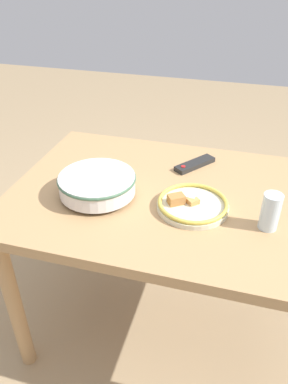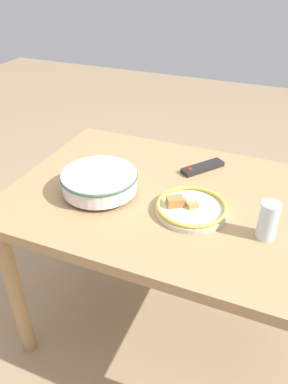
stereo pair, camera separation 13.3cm
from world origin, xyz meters
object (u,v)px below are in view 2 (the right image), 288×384
at_px(food_plate, 191,208).
at_px(drinking_glass, 268,221).
at_px(noodle_bowl, 100,181).
at_px(tv_remote, 203,167).

bearing_deg(food_plate, drinking_glass, -8.91).
distance_m(noodle_bowl, tv_remote, 0.44).
bearing_deg(drinking_glass, noodle_bowl, 177.17).
distance_m(tv_remote, drinking_glass, 0.46).
distance_m(noodle_bowl, drinking_glass, 0.61).
xyz_separation_m(noodle_bowl, drinking_glass, (0.61, -0.03, 0.02)).
distance_m(food_plate, tv_remote, 0.31).
bearing_deg(drinking_glass, tv_remote, 130.63).
height_order(food_plate, drinking_glass, drinking_glass).
relative_size(food_plate, tv_remote, 1.38).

